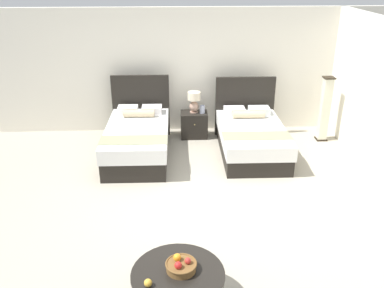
{
  "coord_description": "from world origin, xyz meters",
  "views": [
    {
      "loc": [
        -0.42,
        -5.47,
        3.43
      ],
      "look_at": [
        -0.12,
        0.52,
        0.78
      ],
      "focal_mm": 38.61,
      "sensor_mm": 36.0,
      "label": 1
    }
  ],
  "objects_px": {
    "nightstand": "(194,125)",
    "coffee_table": "(178,281)",
    "floor_lamp_corner": "(325,109)",
    "bed_near_corner": "(251,137)",
    "loose_apple": "(148,283)",
    "bed_near_window": "(138,138)",
    "table_lamp": "(194,101)",
    "fruit_bowl": "(181,265)",
    "vase": "(202,109)"
  },
  "relations": [
    {
      "from": "nightstand",
      "to": "coffee_table",
      "type": "height_order",
      "value": "nightstand"
    },
    {
      "from": "coffee_table",
      "to": "floor_lamp_corner",
      "type": "distance_m",
      "value": 5.42
    },
    {
      "from": "nightstand",
      "to": "bed_near_corner",
      "type": "bearing_deg",
      "value": -38.69
    },
    {
      "from": "loose_apple",
      "to": "bed_near_window",
      "type": "bearing_deg",
      "value": 95.54
    },
    {
      "from": "table_lamp",
      "to": "fruit_bowl",
      "type": "relative_size",
      "value": 1.31
    },
    {
      "from": "fruit_bowl",
      "to": "loose_apple",
      "type": "xyz_separation_m",
      "value": [
        -0.34,
        -0.22,
        -0.02
      ]
    },
    {
      "from": "bed_near_corner",
      "to": "table_lamp",
      "type": "height_order",
      "value": "bed_near_corner"
    },
    {
      "from": "nightstand",
      "to": "coffee_table",
      "type": "xyz_separation_m",
      "value": [
        -0.43,
        -4.74,
        0.06
      ]
    },
    {
      "from": "table_lamp",
      "to": "coffee_table",
      "type": "relative_size",
      "value": 0.44
    },
    {
      "from": "nightstand",
      "to": "floor_lamp_corner",
      "type": "xyz_separation_m",
      "value": [
        2.66,
        -0.3,
        0.4
      ]
    },
    {
      "from": "bed_near_corner",
      "to": "nightstand",
      "type": "height_order",
      "value": "bed_near_corner"
    },
    {
      "from": "nightstand",
      "to": "loose_apple",
      "type": "bearing_deg",
      "value": -98.45
    },
    {
      "from": "vase",
      "to": "nightstand",
      "type": "bearing_deg",
      "value": 166.53
    },
    {
      "from": "vase",
      "to": "fruit_bowl",
      "type": "bearing_deg",
      "value": -96.86
    },
    {
      "from": "vase",
      "to": "coffee_table",
      "type": "xyz_separation_m",
      "value": [
        -0.59,
        -4.7,
        -0.3
      ]
    },
    {
      "from": "nightstand",
      "to": "fruit_bowl",
      "type": "xyz_separation_m",
      "value": [
        -0.39,
        -4.69,
        0.23
      ]
    },
    {
      "from": "table_lamp",
      "to": "vase",
      "type": "bearing_deg",
      "value": -19.77
    },
    {
      "from": "coffee_table",
      "to": "vase",
      "type": "bearing_deg",
      "value": 82.79
    },
    {
      "from": "nightstand",
      "to": "table_lamp",
      "type": "height_order",
      "value": "table_lamp"
    },
    {
      "from": "table_lamp",
      "to": "fruit_bowl",
      "type": "bearing_deg",
      "value": -94.76
    },
    {
      "from": "floor_lamp_corner",
      "to": "nightstand",
      "type": "bearing_deg",
      "value": 173.62
    },
    {
      "from": "floor_lamp_corner",
      "to": "bed_near_window",
      "type": "bearing_deg",
      "value": -171.66
    },
    {
      "from": "table_lamp",
      "to": "fruit_bowl",
      "type": "distance_m",
      "value": 4.74
    },
    {
      "from": "bed_near_window",
      "to": "floor_lamp_corner",
      "type": "relative_size",
      "value": 1.63
    },
    {
      "from": "bed_near_corner",
      "to": "fruit_bowl",
      "type": "bearing_deg",
      "value": -110.77
    },
    {
      "from": "bed_near_window",
      "to": "nightstand",
      "type": "distance_m",
      "value": 1.41
    },
    {
      "from": "bed_near_corner",
      "to": "loose_apple",
      "type": "bearing_deg",
      "value": -113.82
    },
    {
      "from": "nightstand",
      "to": "fruit_bowl",
      "type": "bearing_deg",
      "value": -94.78
    },
    {
      "from": "fruit_bowl",
      "to": "floor_lamp_corner",
      "type": "bearing_deg",
      "value": 55.16
    },
    {
      "from": "table_lamp",
      "to": "loose_apple",
      "type": "height_order",
      "value": "table_lamp"
    },
    {
      "from": "coffee_table",
      "to": "nightstand",
      "type": "bearing_deg",
      "value": 84.84
    },
    {
      "from": "coffee_table",
      "to": "loose_apple",
      "type": "xyz_separation_m",
      "value": [
        -0.3,
        -0.18,
        0.15
      ]
    },
    {
      "from": "bed_near_window",
      "to": "fruit_bowl",
      "type": "height_order",
      "value": "bed_near_window"
    },
    {
      "from": "table_lamp",
      "to": "loose_apple",
      "type": "bearing_deg",
      "value": -98.42
    },
    {
      "from": "coffee_table",
      "to": "floor_lamp_corner",
      "type": "height_order",
      "value": "floor_lamp_corner"
    },
    {
      "from": "coffee_table",
      "to": "fruit_bowl",
      "type": "relative_size",
      "value": 2.96
    },
    {
      "from": "fruit_bowl",
      "to": "loose_apple",
      "type": "relative_size",
      "value": 4.03
    },
    {
      "from": "nightstand",
      "to": "vase",
      "type": "distance_m",
      "value": 0.39
    },
    {
      "from": "table_lamp",
      "to": "loose_apple",
      "type": "relative_size",
      "value": 5.28
    },
    {
      "from": "vase",
      "to": "floor_lamp_corner",
      "type": "xyz_separation_m",
      "value": [
        2.5,
        -0.26,
        0.05
      ]
    },
    {
      "from": "fruit_bowl",
      "to": "loose_apple",
      "type": "height_order",
      "value": "fruit_bowl"
    },
    {
      "from": "vase",
      "to": "coffee_table",
      "type": "distance_m",
      "value": 4.74
    },
    {
      "from": "bed_near_corner",
      "to": "fruit_bowl",
      "type": "distance_m",
      "value": 4.11
    },
    {
      "from": "bed_near_corner",
      "to": "loose_apple",
      "type": "relative_size",
      "value": 24.85
    },
    {
      "from": "table_lamp",
      "to": "bed_near_window",
      "type": "bearing_deg",
      "value": -142.14
    },
    {
      "from": "loose_apple",
      "to": "floor_lamp_corner",
      "type": "relative_size",
      "value": 0.06
    },
    {
      "from": "bed_near_corner",
      "to": "vase",
      "type": "height_order",
      "value": "bed_near_corner"
    },
    {
      "from": "vase",
      "to": "fruit_bowl",
      "type": "distance_m",
      "value": 4.69
    },
    {
      "from": "bed_near_window",
      "to": "loose_apple",
      "type": "bearing_deg",
      "value": -84.46
    },
    {
      "from": "bed_near_corner",
      "to": "table_lamp",
      "type": "relative_size",
      "value": 4.71
    }
  ]
}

